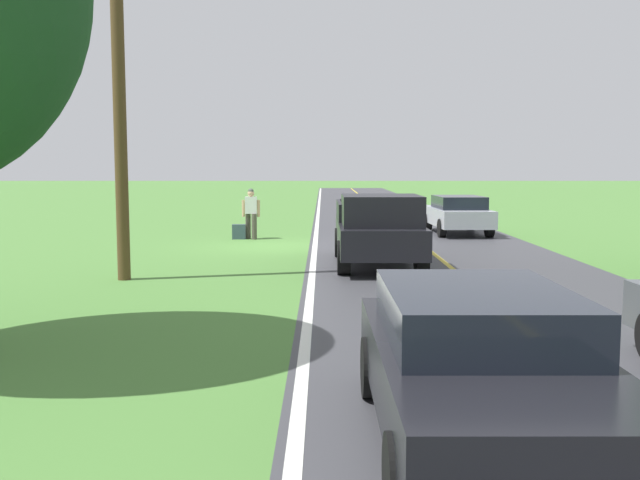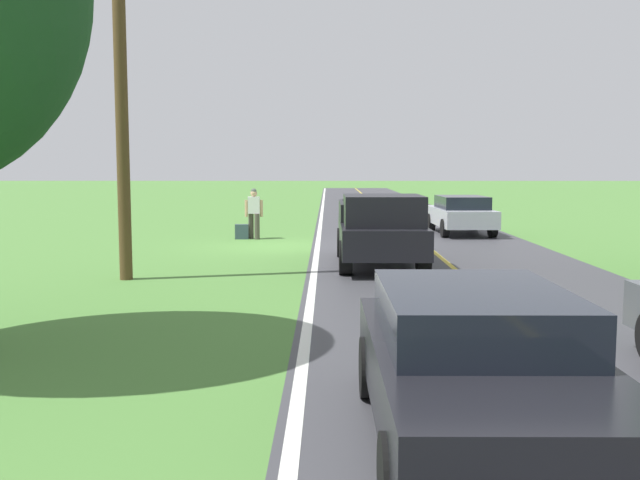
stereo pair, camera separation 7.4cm
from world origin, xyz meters
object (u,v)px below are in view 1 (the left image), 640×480
at_px(suitcase_carried, 239,232).
at_px(sedan_ahead_same_lane, 479,363).
at_px(utility_pole_roadside, 119,74).
at_px(hitchhiker_walking, 251,211).
at_px(sedan_near_oncoming, 458,214).
at_px(pickup_truck_passing, 378,228).

height_order(suitcase_carried, sedan_ahead_same_lane, sedan_ahead_same_lane).
bearing_deg(sedan_ahead_same_lane, utility_pole_roadside, -58.45).
distance_m(hitchhiker_walking, sedan_ahead_same_lane, 18.80).
relative_size(sedan_ahead_same_lane, sedan_near_oncoming, 0.99).
bearing_deg(sedan_ahead_same_lane, suitcase_carried, -76.81).
bearing_deg(utility_pole_roadside, sedan_ahead_same_lane, 121.55).
height_order(suitcase_carried, utility_pole_roadside, utility_pole_roadside).
xyz_separation_m(hitchhiker_walking, sedan_ahead_same_lane, (-3.87, 18.40, -0.23)).
height_order(pickup_truck_passing, utility_pole_roadside, utility_pole_roadside).
bearing_deg(sedan_near_oncoming, sedan_ahead_same_lane, 79.93).
relative_size(pickup_truck_passing, sedan_near_oncoming, 1.21).
xyz_separation_m(pickup_truck_passing, sedan_ahead_same_lane, (-0.01, 11.63, -0.21)).
height_order(hitchhiker_walking, sedan_ahead_same_lane, hitchhiker_walking).
bearing_deg(hitchhiker_walking, utility_pole_roadside, 77.82).
bearing_deg(utility_pole_roadside, hitchhiker_walking, -102.18).
distance_m(pickup_truck_passing, sedan_near_oncoming, 9.42).
distance_m(hitchhiker_walking, pickup_truck_passing, 7.79).
bearing_deg(pickup_truck_passing, utility_pole_roadside, 20.62).
xyz_separation_m(hitchhiker_walking, pickup_truck_passing, (-3.86, 6.77, -0.01)).
distance_m(sedan_ahead_same_lane, sedan_near_oncoming, 20.64).
height_order(sedan_ahead_same_lane, utility_pole_roadside, utility_pole_roadside).
xyz_separation_m(suitcase_carried, utility_pole_roadside, (1.52, 8.84, 4.22)).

